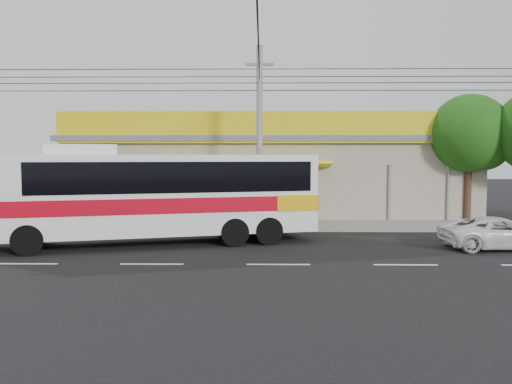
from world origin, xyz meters
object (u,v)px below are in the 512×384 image
at_px(tree_near, 472,136).
at_px(utility_pole, 260,79).
at_px(motorbike_dark, 19,211).
at_px(coach_bus, 160,191).
at_px(white_car, 500,233).
at_px(motorbike_red, 166,216).

bearing_deg(tree_near, utility_pole, -162.99).
bearing_deg(motorbike_dark, tree_near, -95.51).
distance_m(coach_bus, utility_pole, 6.85).
bearing_deg(white_car, tree_near, -17.87).
bearing_deg(motorbike_dark, white_car, -114.39).
bearing_deg(utility_pole, motorbike_dark, 168.00).
bearing_deg(coach_bus, utility_pole, 23.37).
height_order(motorbike_red, white_car, white_car).
xyz_separation_m(coach_bus, white_car, (12.73, -0.81, -1.47)).
relative_size(motorbike_dark, utility_pole, 0.05).
relative_size(motorbike_red, utility_pole, 0.06).
relative_size(motorbike_red, white_car, 0.45).
bearing_deg(motorbike_red, utility_pole, -128.24).
relative_size(motorbike_red, motorbike_dark, 1.11).
distance_m(coach_bus, tree_near, 16.11).
relative_size(motorbike_dark, white_car, 0.41).
xyz_separation_m(white_car, utility_pole, (-8.89, 3.87, 6.24)).
distance_m(white_car, utility_pole, 11.53).
distance_m(motorbike_red, motorbike_dark, 7.95).
bearing_deg(motorbike_red, tree_near, -108.64).
relative_size(coach_bus, utility_pole, 0.37).
xyz_separation_m(coach_bus, motorbike_dark, (-8.26, 5.63, -1.39)).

